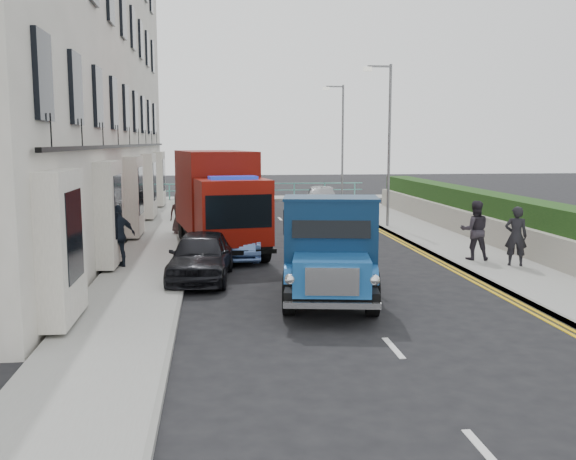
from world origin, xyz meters
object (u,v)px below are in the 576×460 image
at_px(lamp_far, 341,137).
at_px(pedestrian_east_near, 516,236).
at_px(bedford_lorry, 330,256).
at_px(parked_car_front, 201,256).
at_px(lamp_mid, 387,136).
at_px(red_lorry, 218,198).

height_order(lamp_far, pedestrian_east_near, lamp_far).
xyz_separation_m(bedford_lorry, parked_car_front, (-3.00, 3.12, -0.47)).
relative_size(lamp_far, parked_car_front, 1.78).
height_order(bedford_lorry, pedestrian_east_near, bedford_lorry).
bearing_deg(bedford_lorry, parked_car_front, 143.15).
relative_size(lamp_mid, lamp_far, 1.00).
bearing_deg(parked_car_front, lamp_far, 74.14).
distance_m(lamp_far, red_lorry, 16.69).
distance_m(bedford_lorry, pedestrian_east_near, 7.09).
bearing_deg(lamp_mid, bedford_lorry, -110.47).
height_order(lamp_mid, red_lorry, lamp_mid).
bearing_deg(bedford_lorry, lamp_far, 87.43).
xyz_separation_m(bedford_lorry, red_lorry, (-2.47, 7.91, 0.68)).
relative_size(lamp_mid, parked_car_front, 1.78).
bearing_deg(red_lorry, lamp_mid, 24.42).
bearing_deg(red_lorry, lamp_far, 54.51).
xyz_separation_m(lamp_mid, red_lorry, (-7.24, -4.88, -2.17)).
bearing_deg(pedestrian_east_near, bedford_lorry, 50.37).
relative_size(bedford_lorry, parked_car_front, 1.39).
relative_size(lamp_mid, red_lorry, 1.03).
bearing_deg(lamp_far, pedestrian_east_near, -85.83).
xyz_separation_m(lamp_mid, pedestrian_east_near, (1.41, -9.31, -3.00)).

